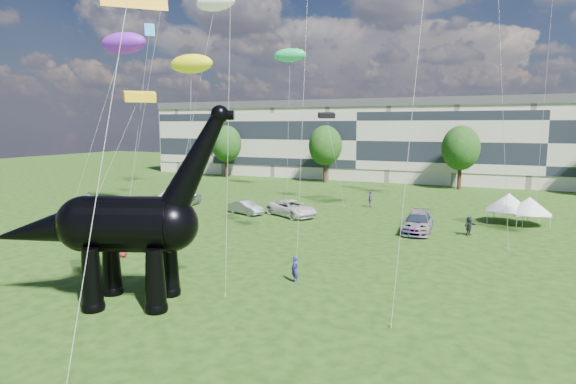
% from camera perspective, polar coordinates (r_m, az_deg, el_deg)
% --- Properties ---
extents(ground, '(220.00, 220.00, 0.00)m').
position_cam_1_polar(ground, '(24.28, -12.32, -13.95)').
color(ground, '#16330C').
rests_on(ground, ground).
extents(terrace_row, '(78.00, 11.00, 12.00)m').
position_cam_1_polar(terrace_row, '(82.90, 9.18, 5.79)').
color(terrace_row, beige).
rests_on(terrace_row, ground).
extents(tree_far_left, '(5.20, 5.20, 9.44)m').
position_cam_1_polar(tree_far_left, '(83.35, -7.34, 6.04)').
color(tree_far_left, '#382314').
rests_on(tree_far_left, ground).
extents(tree_mid_left, '(5.20, 5.20, 9.44)m').
position_cam_1_polar(tree_mid_left, '(75.51, 4.44, 5.89)').
color(tree_mid_left, '#382314').
rests_on(tree_mid_left, ground).
extents(tree_mid_right, '(5.20, 5.20, 9.44)m').
position_cam_1_polar(tree_mid_right, '(71.25, 19.81, 5.33)').
color(tree_mid_right, '#382314').
rests_on(tree_mid_right, ground).
extents(dinosaur_sculpture, '(12.37, 6.29, 10.32)m').
position_cam_1_polar(dinosaur_sculpture, '(25.56, -19.37, -3.98)').
color(dinosaur_sculpture, black).
rests_on(dinosaur_sculpture, ground).
extents(car_silver, '(2.39, 4.41, 1.42)m').
position_cam_1_polar(car_silver, '(55.15, -11.70, -0.83)').
color(car_silver, silver).
rests_on(car_silver, ground).
extents(car_grey, '(4.32, 2.70, 1.34)m').
position_cam_1_polar(car_grey, '(48.97, -5.05, -1.85)').
color(car_grey, gray).
rests_on(car_grey, ground).
extents(car_white, '(6.26, 4.99, 1.58)m').
position_cam_1_polar(car_white, '(47.58, 0.46, -1.96)').
color(car_white, silver).
rests_on(car_white, ground).
extents(car_dark, '(2.65, 5.74, 1.63)m').
position_cam_1_polar(car_dark, '(42.03, 15.13, -3.53)').
color(car_dark, '#595960').
rests_on(car_dark, ground).
extents(gazebo_near, '(4.64, 4.64, 2.78)m').
position_cam_1_polar(gazebo_near, '(48.64, 24.68, -1.08)').
color(gazebo_near, silver).
rests_on(gazebo_near, ground).
extents(gazebo_far, '(4.52, 4.52, 2.60)m').
position_cam_1_polar(gazebo_far, '(48.21, 26.69, -1.44)').
color(gazebo_far, silver).
rests_on(gazebo_far, ground).
extents(gazebo_left, '(5.38, 5.38, 2.90)m').
position_cam_1_polar(gazebo_left, '(54.55, -13.00, 0.44)').
color(gazebo_left, white).
rests_on(gazebo_left, ground).
extents(visitors, '(52.27, 48.57, 1.77)m').
position_cam_1_polar(visitors, '(38.63, -3.13, -4.23)').
color(visitors, brown).
rests_on(visitors, ground).
extents(kites, '(60.21, 49.37, 27.99)m').
position_cam_1_polar(kites, '(50.37, -10.07, 18.63)').
color(kites, '#D84F0E').
rests_on(kites, ground).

